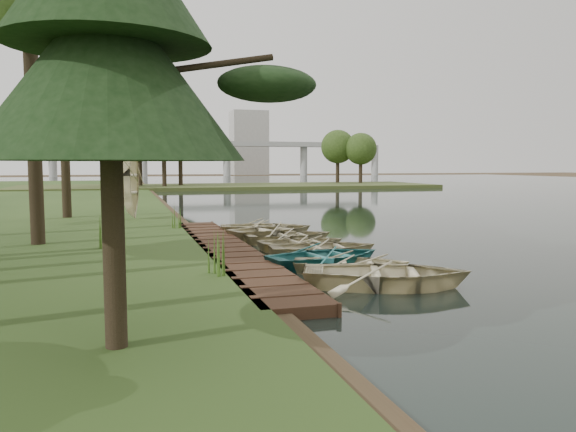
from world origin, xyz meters
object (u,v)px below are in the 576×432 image
object	(u,v)px
rowboat_1	(351,261)
rowboat_2	(326,254)
rowboat_0	(387,270)
stored_rowboat	(133,211)
pine_tree	(107,13)
boardwalk	(227,252)

from	to	relation	value
rowboat_1	rowboat_2	size ratio (longest dim) A/B	0.89
rowboat_0	stored_rowboat	world-z (taller)	stored_rowboat
rowboat_0	stored_rowboat	distance (m)	17.27
stored_rowboat	rowboat_2	bearing A→B (deg)	-144.28
rowboat_0	rowboat_2	world-z (taller)	rowboat_0
stored_rowboat	pine_tree	bearing A→B (deg)	-166.90
rowboat_0	stored_rowboat	size ratio (longest dim) A/B	1.05
rowboat_1	pine_tree	size ratio (longest dim) A/B	0.40
boardwalk	rowboat_2	distance (m)	3.74
boardwalk	stored_rowboat	distance (m)	10.83
rowboat_2	pine_tree	bearing A→B (deg)	127.83
rowboat_0	stored_rowboat	bearing A→B (deg)	39.53
rowboat_2	stored_rowboat	xyz separation A→B (m)	(-5.10, 13.35, 0.28)
rowboat_2	stored_rowboat	distance (m)	14.29
rowboat_0	rowboat_2	size ratio (longest dim) A/B	1.14
rowboat_2	pine_tree	size ratio (longest dim) A/B	0.45
rowboat_2	stored_rowboat	size ratio (longest dim) A/B	0.92
stored_rowboat	pine_tree	size ratio (longest dim) A/B	0.49
rowboat_0	rowboat_1	bearing A→B (deg)	23.56
stored_rowboat	rowboat_0	bearing A→B (deg)	-146.56
rowboat_2	pine_tree	distance (m)	9.84
rowboat_0	pine_tree	world-z (taller)	pine_tree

